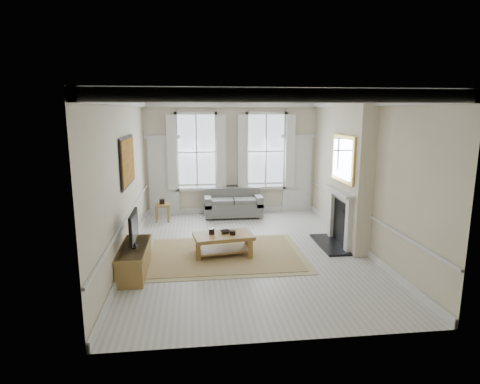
{
  "coord_description": "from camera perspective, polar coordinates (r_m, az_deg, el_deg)",
  "views": [
    {
      "loc": [
        -1.16,
        -8.49,
        3.12
      ],
      "look_at": [
        -0.09,
        0.61,
        1.25
      ],
      "focal_mm": 30.0,
      "sensor_mm": 36.0,
      "label": 1
    }
  ],
  "objects": [
    {
      "name": "tv_stand",
      "position": [
        8.16,
        -14.8,
        -9.31
      ],
      "size": [
        0.49,
        1.52,
        0.54
      ],
      "primitive_type": "cube",
      "color": "brown",
      "rests_on": "floor"
    },
    {
      "name": "fireplace",
      "position": [
        9.62,
        13.98,
        -3.19
      ],
      "size": [
        0.21,
        1.45,
        1.33
      ],
      "color": "silver",
      "rests_on": "floor"
    },
    {
      "name": "window_right",
      "position": [
        12.3,
        3.69,
        5.81
      ],
      "size": [
        1.26,
        0.2,
        2.2
      ],
      "primitive_type": null,
      "color": "#B2BCC6",
      "rests_on": "back_wall"
    },
    {
      "name": "ceramic_pot_b",
      "position": [
        8.72,
        -1.04,
        -5.81
      ],
      "size": [
        0.13,
        0.13,
        0.09
      ],
      "primitive_type": "cylinder",
      "color": "black",
      "rests_on": "coffee_table"
    },
    {
      "name": "tv",
      "position": [
        7.94,
        -14.88,
        -4.8
      ],
      "size": [
        0.08,
        0.9,
        0.68
      ],
      "color": "black",
      "rests_on": "tv_stand"
    },
    {
      "name": "mirror",
      "position": [
        9.38,
        14.43,
        4.62
      ],
      "size": [
        0.06,
        1.26,
        1.06
      ],
      "primitive_type": "cube",
      "color": "gold",
      "rests_on": "chimney_breast"
    },
    {
      "name": "door_left",
      "position": [
        12.24,
        -10.8,
        2.06
      ],
      "size": [
        0.9,
        0.08,
        2.3
      ],
      "primitive_type": "cube",
      "color": "silver",
      "rests_on": "floor"
    },
    {
      "name": "bowl",
      "position": [
        8.86,
        -2.11,
        -5.67
      ],
      "size": [
        0.29,
        0.29,
        0.05
      ],
      "primitive_type": "imported",
      "rotation": [
        0.0,
        0.0,
        0.35
      ],
      "color": "black",
      "rests_on": "coffee_table"
    },
    {
      "name": "ceramic_pot_a",
      "position": [
        8.78,
        -4.05,
        -5.61
      ],
      "size": [
        0.12,
        0.12,
        0.12
      ],
      "primitive_type": "cylinder",
      "color": "black",
      "rests_on": "coffee_table"
    },
    {
      "name": "floor",
      "position": [
        9.12,
        1.01,
        -8.48
      ],
      "size": [
        7.2,
        7.2,
        0.0
      ],
      "primitive_type": "plane",
      "color": "#B7B5AD",
      "rests_on": "ground"
    },
    {
      "name": "back_wall",
      "position": [
        12.23,
        -1.23,
        4.86
      ],
      "size": [
        5.2,
        0.0,
        5.2
      ],
      "primitive_type": "plane",
      "rotation": [
        1.57,
        0.0,
        0.0
      ],
      "color": "beige",
      "rests_on": "floor"
    },
    {
      "name": "chimney_breast",
      "position": [
        9.51,
        15.54,
        2.52
      ],
      "size": [
        0.35,
        1.7,
        3.38
      ],
      "primitive_type": "cube",
      "color": "beige",
      "rests_on": "floor"
    },
    {
      "name": "hearth",
      "position": [
        9.75,
        12.67,
        -7.27
      ],
      "size": [
        0.55,
        1.5,
        0.05
      ],
      "primitive_type": "cube",
      "color": "black",
      "rests_on": "floor"
    },
    {
      "name": "rug",
      "position": [
        8.92,
        -2.36,
        -8.88
      ],
      "size": [
        3.5,
        2.6,
        0.02
      ],
      "primitive_type": "cube",
      "color": "#9B8150",
      "rests_on": "floor"
    },
    {
      "name": "door_right",
      "position": [
        12.63,
        8.11,
        2.43
      ],
      "size": [
        0.9,
        0.08,
        2.3
      ],
      "primitive_type": "cube",
      "color": "silver",
      "rests_on": "floor"
    },
    {
      "name": "right_wall",
      "position": [
        9.39,
        16.98,
        2.33
      ],
      "size": [
        0.0,
        7.2,
        7.2
      ],
      "primitive_type": "plane",
      "rotation": [
        1.57,
        0.0,
        -1.57
      ],
      "color": "beige",
      "rests_on": "floor"
    },
    {
      "name": "left_wall",
      "position": [
        8.73,
        -16.13,
        1.71
      ],
      "size": [
        0.0,
        7.2,
        7.2
      ],
      "primitive_type": "plane",
      "rotation": [
        1.57,
        0.0,
        1.57
      ],
      "color": "beige",
      "rests_on": "floor"
    },
    {
      "name": "painting",
      "position": [
        8.97,
        -15.69,
        4.25
      ],
      "size": [
        0.05,
        1.66,
        1.06
      ],
      "primitive_type": "cube",
      "color": "#BD8420",
      "rests_on": "left_wall"
    },
    {
      "name": "coffee_table",
      "position": [
        8.79,
        -2.38,
        -6.55
      ],
      "size": [
        1.36,
        0.91,
        0.47
      ],
      "rotation": [
        0.0,
        0.0,
        0.14
      ],
      "color": "brown",
      "rests_on": "rug"
    },
    {
      "name": "ceiling",
      "position": [
        8.57,
        1.09,
        13.4
      ],
      "size": [
        7.2,
        7.2,
        0.0
      ],
      "primitive_type": "plane",
      "rotation": [
        3.14,
        0.0,
        0.0
      ],
      "color": "white",
      "rests_on": "back_wall"
    },
    {
      "name": "sofa",
      "position": [
        11.98,
        -1.01,
        -1.85
      ],
      "size": [
        1.7,
        0.83,
        0.83
      ],
      "color": "#575755",
      "rests_on": "floor"
    },
    {
      "name": "window_left",
      "position": [
        12.1,
        -6.19,
        5.68
      ],
      "size": [
        1.26,
        0.2,
        2.2
      ],
      "primitive_type": null,
      "color": "#B2BCC6",
      "rests_on": "back_wall"
    },
    {
      "name": "side_table",
      "position": [
        11.65,
        -10.98,
        -2.18
      ],
      "size": [
        0.45,
        0.45,
        0.51
      ],
      "rotation": [
        0.0,
        0.0,
        0.1
      ],
      "color": "brown",
      "rests_on": "floor"
    }
  ]
}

